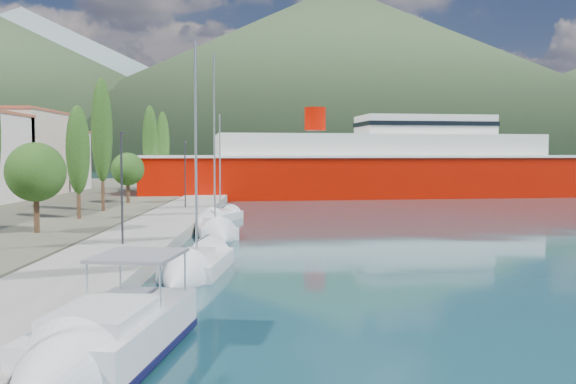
{
  "coord_description": "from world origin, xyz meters",
  "views": [
    {
      "loc": [
        -0.71,
        -22.59,
        5.66
      ],
      "look_at": [
        0.0,
        14.0,
        3.5
      ],
      "focal_mm": 40.0,
      "sensor_mm": 36.0,
      "label": 1
    }
  ],
  "objects": [
    {
      "name": "hills_near",
      "position": [
        98.04,
        372.5,
        49.18
      ],
      "size": [
        1010.0,
        520.0,
        115.0
      ],
      "color": "#33482A",
      "rests_on": "ground"
    },
    {
      "name": "tree_row",
      "position": [
        -15.82,
        31.02,
        6.06
      ],
      "size": [
        3.75,
        64.48,
        11.6
      ],
      "color": "#47301E",
      "rests_on": "land_strip"
    },
    {
      "name": "motor_cruiser",
      "position": [
        -5.3,
        -6.85,
        0.57
      ],
      "size": [
        3.97,
        9.65,
        3.45
      ],
      "color": "#100933",
      "rests_on": "ground"
    },
    {
      "name": "ferry",
      "position": [
        13.31,
        63.21,
        3.79
      ],
      "size": [
        63.9,
        21.54,
        12.45
      ],
      "color": "#A80C00",
      "rests_on": "ground"
    },
    {
      "name": "sailboat_mid",
      "position": [
        -4.57,
        20.29,
        0.32
      ],
      "size": [
        4.41,
        9.75,
        13.59
      ],
      "color": "silver",
      "rests_on": "ground"
    },
    {
      "name": "hills_far",
      "position": [
        138.59,
        618.73,
        77.39
      ],
      "size": [
        1480.0,
        900.0,
        180.0
      ],
      "color": "gray",
      "rests_on": "ground"
    },
    {
      "name": "quay",
      "position": [
        -9.0,
        26.0,
        0.4
      ],
      "size": [
        5.0,
        88.0,
        0.8
      ],
      "primitive_type": "cube",
      "color": "gray",
      "rests_on": "ground"
    },
    {
      "name": "lamp_posts",
      "position": [
        -9.0,
        12.83,
        4.08
      ],
      "size": [
        0.15,
        46.6,
        6.06
      ],
      "color": "#2D2D33",
      "rests_on": "quay"
    },
    {
      "name": "sailboat_far",
      "position": [
        -5.83,
        30.68,
        0.28
      ],
      "size": [
        4.05,
        7.06,
        9.89
      ],
      "color": "silver",
      "rests_on": "ground"
    },
    {
      "name": "sailboat_near",
      "position": [
        -4.62,
        6.08,
        0.32
      ],
      "size": [
        3.27,
        8.47,
        11.88
      ],
      "color": "silver",
      "rests_on": "ground"
    },
    {
      "name": "ground",
      "position": [
        0.0,
        120.0,
        0.0
      ],
      "size": [
        1400.0,
        1400.0,
        0.0
      ],
      "primitive_type": "plane",
      "color": "#16424B"
    }
  ]
}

